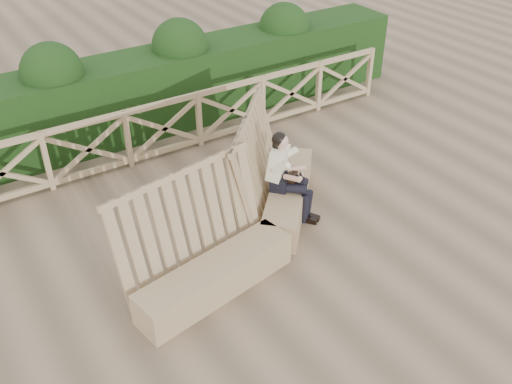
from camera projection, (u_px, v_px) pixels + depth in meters
ground at (271, 256)px, 8.27m from camera, size 60.00×60.00×0.00m
bench at (250, 222)px, 8.28m from camera, size 4.11×2.68×1.62m
woman at (286, 172)px, 8.70m from camera, size 0.73×0.86×1.45m
guardrail at (164, 129)px, 10.40m from camera, size 10.10×0.09×1.10m
hedge at (137, 96)px, 11.13m from camera, size 12.00×1.20×1.50m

